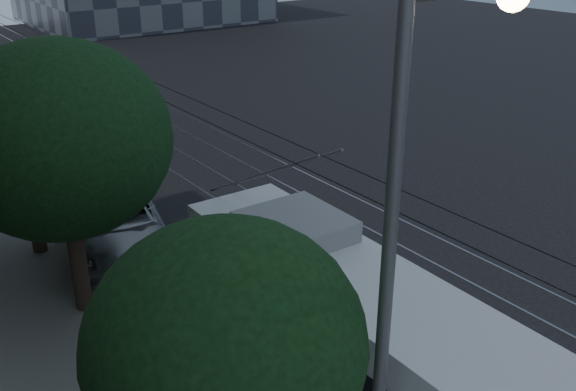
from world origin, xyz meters
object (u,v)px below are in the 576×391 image
(car_white_c, at_px, (1,95))
(streetlamp_near, at_px, (410,248))
(pickup_silver, at_px, (116,222))
(car_white_a, at_px, (42,161))
(car_white_b, at_px, (9,120))
(trolleybus, at_px, (377,351))

(car_white_c, height_order, streetlamp_near, streetlamp_near)
(pickup_silver, relative_size, car_white_a, 1.78)
(car_white_a, distance_m, streetlamp_near, 21.61)
(car_white_a, relative_size, car_white_c, 0.93)
(car_white_b, bearing_deg, trolleybus, -102.35)
(car_white_b, height_order, car_white_c, car_white_b)
(trolleybus, distance_m, pickup_silver, 10.79)
(car_white_a, bearing_deg, car_white_b, 77.25)
(car_white_b, xyz_separation_m, streetlamp_near, (-0.93, -27.89, 5.08))
(pickup_silver, relative_size, streetlamp_near, 0.69)
(car_white_c, xyz_separation_m, streetlamp_near, (-1.91, -33.47, 5.10))
(streetlamp_near, bearing_deg, trolleybus, 51.18)
(streetlamp_near, bearing_deg, pickup_silver, 87.83)
(car_white_b, bearing_deg, car_white_c, 65.50)
(car_white_b, xyz_separation_m, car_white_c, (0.98, 5.58, -0.01))
(trolleybus, distance_m, streetlamp_near, 5.04)
(car_white_a, height_order, car_white_b, car_white_b)
(car_white_b, distance_m, streetlamp_near, 28.36)
(pickup_silver, xyz_separation_m, car_white_b, (0.43, 14.87, -0.25))
(car_white_b, bearing_deg, car_white_a, -108.12)
(pickup_silver, distance_m, car_white_a, 7.98)
(pickup_silver, distance_m, streetlamp_near, 13.90)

